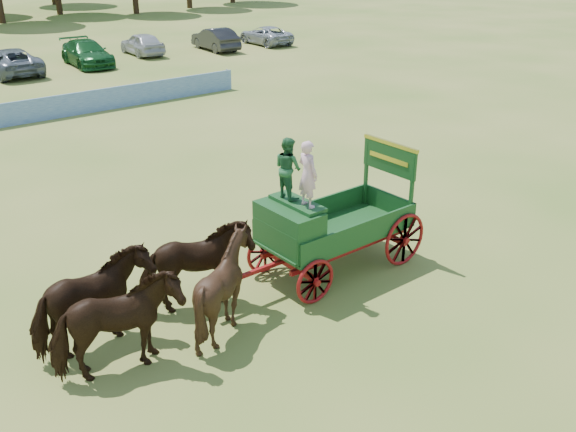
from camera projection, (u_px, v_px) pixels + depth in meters
The scene contains 6 objects.
ground at pixel (239, 290), 15.34m from camera, with size 160.00×160.00×0.00m, color #998D45.
horse_lead_left at pixel (117, 327), 12.03m from camera, with size 1.12×2.47×2.08m, color #331C0E.
horse_lead_right at pixel (93, 303), 12.82m from camera, with size 1.12×2.47×2.08m, color #331C0E.
horse_wheel_left at pixel (224, 286), 13.41m from camera, with size 1.69×1.90×2.09m, color #331C0E.
horse_wheel_right at pixel (196, 267), 14.19m from camera, with size 1.12×2.47×2.08m, color #331C0E.
farm_dray at pixel (314, 218), 15.30m from camera, with size 6.00×2.00×3.69m.
Camera 1 is at (-7.43, -11.11, 7.82)m, focal length 40.00 mm.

